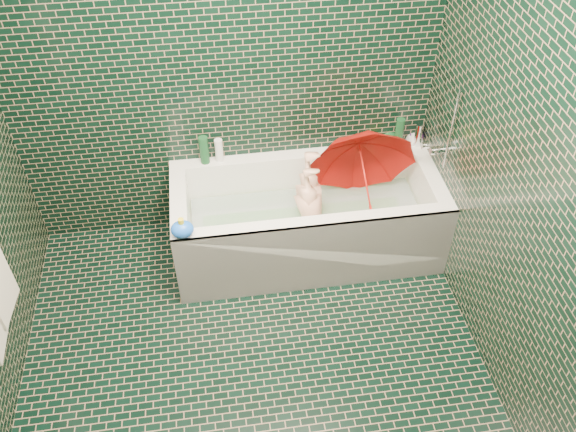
{
  "coord_description": "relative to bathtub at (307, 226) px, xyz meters",
  "views": [
    {
      "loc": [
        -0.1,
        -1.81,
        3.0
      ],
      "look_at": [
        0.3,
        0.82,
        0.49
      ],
      "focal_mm": 38.0,
      "sensor_mm": 36.0,
      "label": 1
    }
  ],
  "objects": [
    {
      "name": "bottle_left_tall",
      "position": [
        -0.62,
        0.35,
        0.44
      ],
      "size": [
        0.07,
        0.07,
        0.19
      ],
      "primitive_type": "cylinder",
      "rotation": [
        0.0,
        0.0,
        0.27
      ],
      "color": "#134321",
      "rests_on": "bathtub"
    },
    {
      "name": "bottle_left_short",
      "position": [
        -0.52,
        0.35,
        0.42
      ],
      "size": [
        0.05,
        0.05,
        0.16
      ],
      "primitive_type": "cylinder",
      "rotation": [
        0.0,
        0.0,
        0.02
      ],
      "color": "white",
      "rests_on": "bathtub"
    },
    {
      "name": "soap_bottle_c",
      "position": [
        0.62,
        0.34,
        0.34
      ],
      "size": [
        0.15,
        0.15,
        0.19
      ],
      "primitive_type": "imported",
      "rotation": [
        0.0,
        0.0,
        0.03
      ],
      "color": "#134321",
      "rests_on": "bathtub"
    },
    {
      "name": "bottle_right_tall",
      "position": [
        0.66,
        0.32,
        0.45
      ],
      "size": [
        0.07,
        0.07,
        0.22
      ],
      "primitive_type": "cylinder",
      "rotation": [
        0.0,
        0.0,
        -0.33
      ],
      "color": "#134321",
      "rests_on": "bathtub"
    },
    {
      "name": "soap_bottle_a",
      "position": [
        0.8,
        0.31,
        0.34
      ],
      "size": [
        0.12,
        0.12,
        0.27
      ],
      "primitive_type": "imported",
      "rotation": [
        0.0,
        0.0,
        0.13
      ],
      "color": "white",
      "rests_on": "bathtub"
    },
    {
      "name": "wall_back",
      "position": [
        -0.45,
        0.39,
        1.04
      ],
      "size": [
        2.8,
        0.0,
        2.8
      ],
      "primitive_type": "plane",
      "rotation": [
        1.57,
        0.0,
        0.0
      ],
      "color": "black",
      "rests_on": "floor"
    },
    {
      "name": "faucet",
      "position": [
        0.81,
        0.01,
        0.56
      ],
      "size": [
        0.18,
        0.19,
        0.55
      ],
      "color": "silver",
      "rests_on": "wall_right"
    },
    {
      "name": "umbrella",
      "position": [
        0.36,
        0.01,
        0.36
      ],
      "size": [
        0.83,
        0.89,
        0.94
      ],
      "primitive_type": "imported",
      "rotation": [
        0.39,
        -0.32,
        -0.17
      ],
      "color": "red",
      "rests_on": "bathtub"
    },
    {
      "name": "bathtub",
      "position": [
        0.0,
        0.0,
        0.0
      ],
      "size": [
        1.7,
        0.75,
        0.55
      ],
      "color": "white",
      "rests_on": "floor"
    },
    {
      "name": "child",
      "position": [
        0.03,
        -0.01,
        0.1
      ],
      "size": [
        0.93,
        0.55,
        0.25
      ],
      "primitive_type": "imported",
      "rotation": [
        -1.53,
        0.0,
        -1.85
      ],
      "color": "#F5B899",
      "rests_on": "bathtub"
    },
    {
      "name": "bath_toy",
      "position": [
        -0.78,
        -0.32,
        0.39
      ],
      "size": [
        0.15,
        0.14,
        0.13
      ],
      "rotation": [
        0.0,
        0.0,
        0.27
      ],
      "color": "blue",
      "rests_on": "bathtub"
    },
    {
      "name": "soap_bottle_b",
      "position": [
        0.8,
        0.36,
        0.34
      ],
      "size": [
        0.12,
        0.12,
        0.2
      ],
      "primitive_type": "imported",
      "rotation": [
        0.0,
        0.0,
        -0.41
      ],
      "color": "#5B217D",
      "rests_on": "bathtub"
    },
    {
      "name": "rubber_duck",
      "position": [
        0.55,
        0.32,
        0.38
      ],
      "size": [
        0.12,
        0.08,
        0.1
      ],
      "rotation": [
        0.0,
        0.0,
        -0.1
      ],
      "color": "yellow",
      "rests_on": "bathtub"
    },
    {
      "name": "bottle_right_pump",
      "position": [
        0.8,
        0.32,
        0.42
      ],
      "size": [
        0.06,
        0.06,
        0.16
      ],
      "primitive_type": "cylinder",
      "rotation": [
        0.0,
        0.0,
        0.12
      ],
      "color": "silver",
      "rests_on": "bathtub"
    },
    {
      "name": "water",
      "position": [
        0.0,
        0.02,
        0.09
      ],
      "size": [
        1.48,
        0.53,
        0.0
      ],
      "primitive_type": "cube",
      "color": "silver",
      "rests_on": "bathtub"
    },
    {
      "name": "floor",
      "position": [
        -0.45,
        -1.01,
        -0.21
      ],
      "size": [
        2.8,
        2.8,
        0.0
      ],
      "primitive_type": "plane",
      "color": "black",
      "rests_on": "ground"
    },
    {
      "name": "bath_mat",
      "position": [
        0.0,
        0.02,
        -0.06
      ],
      "size": [
        1.35,
        0.47,
        0.01
      ],
      "primitive_type": "cube",
      "color": "#4EC727",
      "rests_on": "bathtub"
    },
    {
      "name": "wall_right",
      "position": [
        0.85,
        -1.01,
        1.04
      ],
      "size": [
        0.0,
        2.8,
        2.8
      ],
      "primitive_type": "plane",
      "rotation": [
        1.57,
        0.0,
        -1.57
      ],
      "color": "black",
      "rests_on": "floor"
    }
  ]
}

